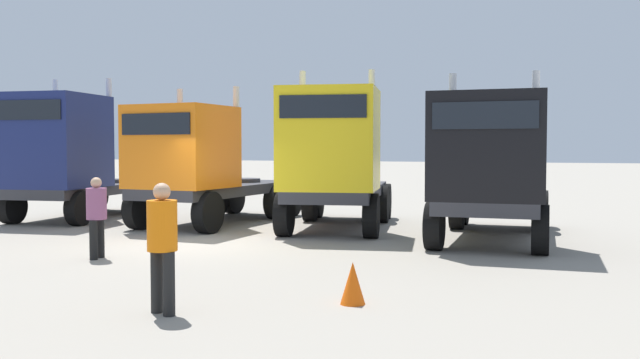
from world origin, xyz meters
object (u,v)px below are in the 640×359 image
visitor_in_hivis (162,238)px  visitor_with_camera (97,212)px  semi_truck_yellow (334,159)px  semi_truck_black (491,168)px  semi_truck_navy (66,156)px  semi_truck_orange (198,165)px  traffic_cone_mid (353,283)px

visitor_in_hivis → visitor_with_camera: (-3.93, 3.32, -0.07)m
semi_truck_yellow → semi_truck_black: 4.29m
semi_truck_yellow → semi_truck_black: bearing=65.9°
semi_truck_navy → visitor_with_camera: size_ratio=3.76×
semi_truck_navy → visitor_with_camera: 7.89m
semi_truck_black → visitor_in_hivis: bearing=-24.2°
semi_truck_navy → semi_truck_orange: 4.57m
semi_truck_black → semi_truck_orange: bearing=-97.8°
semi_truck_navy → semi_truck_black: semi_truck_navy is taller
visitor_in_hivis → semi_truck_black: bearing=-0.4°
semi_truck_orange → visitor_with_camera: size_ratio=3.87×
semi_truck_navy → semi_truck_black: 12.76m
semi_truck_orange → traffic_cone_mid: semi_truck_orange is taller
visitor_with_camera → traffic_cone_mid: (6.09, -1.82, -0.64)m
semi_truck_navy → traffic_cone_mid: semi_truck_navy is taller
visitor_with_camera → semi_truck_navy: bearing=124.4°
semi_truck_navy → semi_truck_yellow: (8.55, 0.54, -0.07)m
semi_truck_orange → traffic_cone_mid: bearing=45.3°
traffic_cone_mid → visitor_with_camera: bearing=163.4°
semi_truck_black → visitor_with_camera: size_ratio=3.98×
semi_truck_black → semi_truck_yellow: bearing=-105.3°
semi_truck_yellow → semi_truck_navy: bearing=-99.0°
semi_truck_orange → traffic_cone_mid: size_ratio=10.44×
traffic_cone_mid → visitor_in_hivis: bearing=-145.0°
semi_truck_navy → visitor_in_hivis: bearing=38.7°
visitor_with_camera → semi_truck_orange: bearing=89.2°
semi_truck_orange → traffic_cone_mid: (7.25, -7.40, -1.46)m
visitor_with_camera → semi_truck_black: bearing=22.9°
traffic_cone_mid → semi_truck_yellow: bearing=112.9°
semi_truck_yellow → semi_truck_black: size_ratio=0.98×
semi_truck_navy → semi_truck_orange: semi_truck_navy is taller
semi_truck_navy → semi_truck_orange: size_ratio=0.97×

